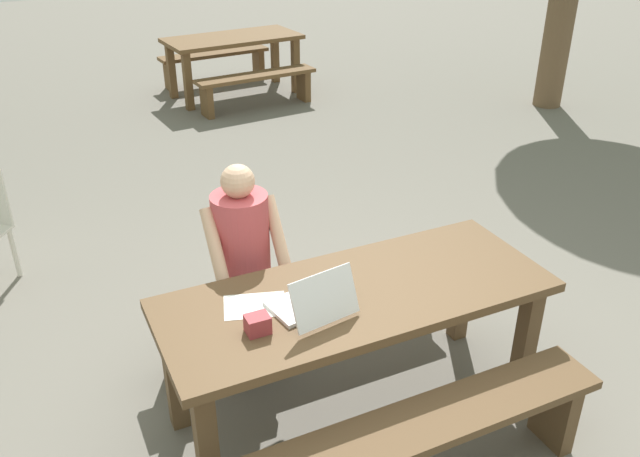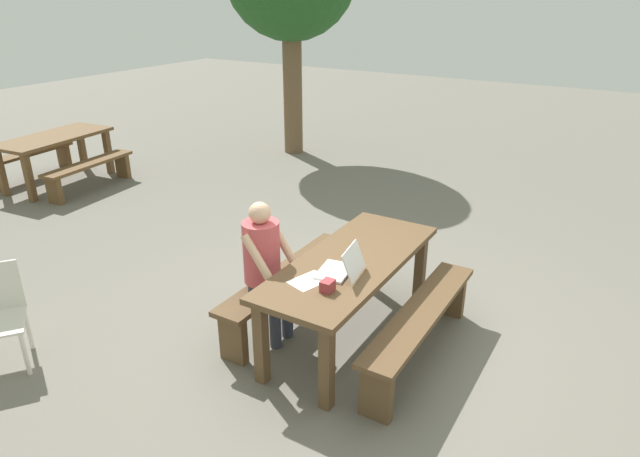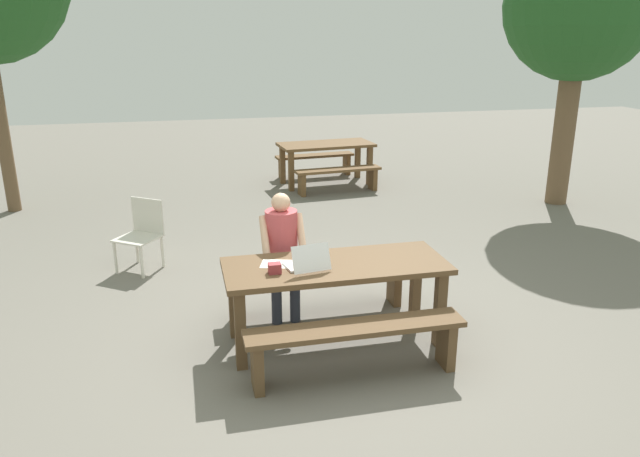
% 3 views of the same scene
% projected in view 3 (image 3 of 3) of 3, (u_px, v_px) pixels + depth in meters
% --- Properties ---
extents(ground_plane, '(30.00, 30.00, 0.00)m').
position_uv_depth(ground_plane, '(335.00, 340.00, 5.58)').
color(ground_plane, slate).
extents(picnic_table_front, '(1.97, 0.78, 0.76)m').
position_uv_depth(picnic_table_front, '(336.00, 275.00, 5.38)').
color(picnic_table_front, brown).
rests_on(picnic_table_front, ground).
extents(bench_near, '(1.80, 0.30, 0.47)m').
position_uv_depth(bench_near, '(355.00, 339.00, 4.88)').
color(bench_near, brown).
rests_on(bench_near, ground).
extents(bench_far, '(1.80, 0.30, 0.47)m').
position_uv_depth(bench_far, '(319.00, 278.00, 6.07)').
color(bench_far, brown).
rests_on(bench_far, ground).
extents(laptop, '(0.38, 0.38, 0.24)m').
position_uv_depth(laptop, '(307.00, 262.00, 5.21)').
color(laptop, white).
rests_on(laptop, picnic_table_front).
extents(small_pouch, '(0.11, 0.09, 0.09)m').
position_uv_depth(small_pouch, '(275.00, 268.00, 5.12)').
color(small_pouch, '#993338').
rests_on(small_pouch, picnic_table_front).
extents(paper_sheet, '(0.34, 0.29, 0.00)m').
position_uv_depth(paper_sheet, '(278.00, 264.00, 5.33)').
color(paper_sheet, white).
rests_on(paper_sheet, picnic_table_front).
extents(person_seated, '(0.42, 0.41, 1.25)m').
position_uv_depth(person_seated, '(282.00, 246.00, 5.83)').
color(person_seated, '#333847').
rests_on(person_seated, ground).
extents(plastic_chair, '(0.62, 0.62, 0.83)m').
position_uv_depth(plastic_chair, '(142.00, 233.00, 7.15)').
color(plastic_chair, silver).
rests_on(plastic_chair, ground).
extents(picnic_table_mid, '(1.76, 0.94, 0.76)m').
position_uv_depth(picnic_table_mid, '(326.00, 150.00, 11.06)').
color(picnic_table_mid, brown).
rests_on(picnic_table_mid, ground).
extents(bench_mid_south, '(1.54, 0.44, 0.43)m').
position_uv_depth(bench_mid_south, '(338.00, 175.00, 10.57)').
color(bench_mid_south, brown).
rests_on(bench_mid_south, ground).
extents(bench_mid_north, '(1.54, 0.44, 0.43)m').
position_uv_depth(bench_mid_north, '(315.00, 160.00, 11.75)').
color(bench_mid_north, brown).
rests_on(bench_mid_north, ground).
extents(tree_right, '(2.25, 2.25, 4.20)m').
position_uv_depth(tree_right, '(579.00, 8.00, 9.11)').
color(tree_right, brown).
rests_on(tree_right, ground).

